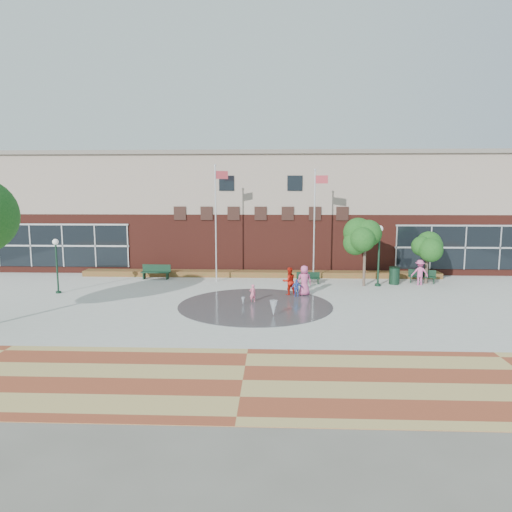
{
  "coord_description": "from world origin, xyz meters",
  "views": [
    {
      "loc": [
        1.0,
        -21.24,
        6.15
      ],
      "look_at": [
        0.0,
        4.0,
        2.6
      ],
      "focal_mm": 32.0,
      "sensor_mm": 36.0,
      "label": 1
    }
  ],
  "objects_px": {
    "flagpole_right": "(315,220)",
    "child_splash": "(253,293)",
    "trash_can": "(394,276)",
    "bench_left": "(156,275)",
    "flagpole_left": "(216,217)"
  },
  "relations": [
    {
      "from": "flagpole_left",
      "to": "flagpole_right",
      "type": "relative_size",
      "value": 1.04
    },
    {
      "from": "flagpole_left",
      "to": "child_splash",
      "type": "bearing_deg",
      "value": -80.26
    },
    {
      "from": "child_splash",
      "to": "trash_can",
      "type": "bearing_deg",
      "value": -176.02
    },
    {
      "from": "trash_can",
      "to": "bench_left",
      "type": "bearing_deg",
      "value": 175.79
    },
    {
      "from": "flagpole_right",
      "to": "bench_left",
      "type": "height_order",
      "value": "flagpole_right"
    },
    {
      "from": "trash_can",
      "to": "child_splash",
      "type": "bearing_deg",
      "value": -149.71
    },
    {
      "from": "bench_left",
      "to": "trash_can",
      "type": "bearing_deg",
      "value": -2.21
    },
    {
      "from": "flagpole_right",
      "to": "trash_can",
      "type": "bearing_deg",
      "value": 12.01
    },
    {
      "from": "flagpole_left",
      "to": "bench_left",
      "type": "distance_m",
      "value": 6.12
    },
    {
      "from": "flagpole_right",
      "to": "trash_can",
      "type": "xyz_separation_m",
      "value": [
        5.31,
        -0.6,
        -3.69
      ]
    },
    {
      "from": "flagpole_right",
      "to": "child_splash",
      "type": "bearing_deg",
      "value": -104.87
    },
    {
      "from": "flagpole_right",
      "to": "trash_can",
      "type": "relative_size",
      "value": 6.44
    },
    {
      "from": "trash_can",
      "to": "child_splash",
      "type": "relative_size",
      "value": 1.16
    },
    {
      "from": "trash_can",
      "to": "flagpole_right",
      "type": "bearing_deg",
      "value": 173.57
    },
    {
      "from": "trash_can",
      "to": "child_splash",
      "type": "xyz_separation_m",
      "value": [
        -9.25,
        -5.4,
        -0.09
      ]
    }
  ]
}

